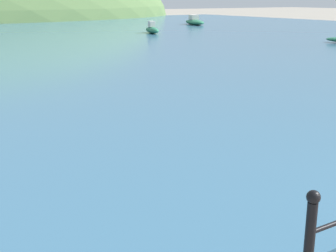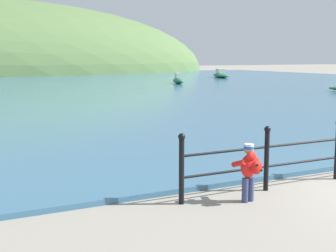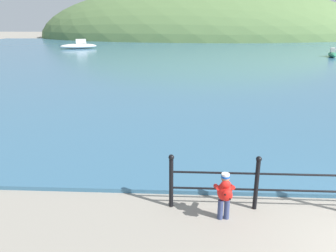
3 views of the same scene
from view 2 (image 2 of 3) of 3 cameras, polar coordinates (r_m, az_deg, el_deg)
water at (r=38.04m, az=-15.21°, el=4.59°), size 80.00×60.00×0.10m
child_in_coat at (r=8.05m, az=9.88°, el=-4.97°), size 0.41×0.55×1.00m
boat_twin_mast at (r=40.62m, az=1.25°, el=5.60°), size 1.40×2.76×0.91m
boat_blue_hull at (r=52.18m, az=6.47°, el=6.22°), size 2.50×4.54×0.96m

